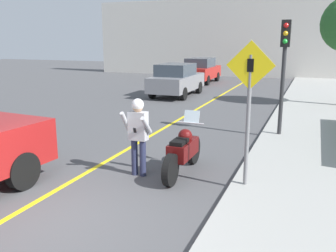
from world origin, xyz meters
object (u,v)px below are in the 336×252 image
at_px(parked_car_grey, 176,80).
at_px(traffic_light, 284,56).
at_px(person_biker, 138,129).
at_px(crossing_sign, 249,101).
at_px(motorcycle, 183,151).
at_px(parked_car_red, 201,70).

bearing_deg(parked_car_grey, traffic_light, -49.79).
bearing_deg(parked_car_grey, person_biker, -73.81).
xyz_separation_m(person_biker, traffic_light, (2.56, 4.48, 1.41)).
bearing_deg(traffic_light, parked_car_grey, 130.21).
distance_m(crossing_sign, traffic_light, 4.50).
relative_size(motorcycle, crossing_sign, 0.79).
xyz_separation_m(parked_car_grey, parked_car_red, (-0.57, 6.34, 0.00)).
distance_m(motorcycle, crossing_sign, 1.98).
height_order(parked_car_grey, parked_car_red, same).
bearing_deg(traffic_light, person_biker, -119.73).
height_order(motorcycle, person_biker, person_biker).
distance_m(crossing_sign, parked_car_grey, 12.74).
height_order(crossing_sign, parked_car_red, crossing_sign).
relative_size(crossing_sign, parked_car_red, 0.66).
relative_size(person_biker, crossing_sign, 0.61).
bearing_deg(parked_car_grey, crossing_sign, -63.68).
bearing_deg(crossing_sign, parked_car_grey, 116.32).
relative_size(motorcycle, parked_car_red, 0.53).
xyz_separation_m(person_biker, parked_car_red, (-3.89, 17.77, -0.19)).
bearing_deg(traffic_light, motorcycle, -112.88).
bearing_deg(motorcycle, crossing_sign, -16.37).
distance_m(motorcycle, person_biker, 1.12).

